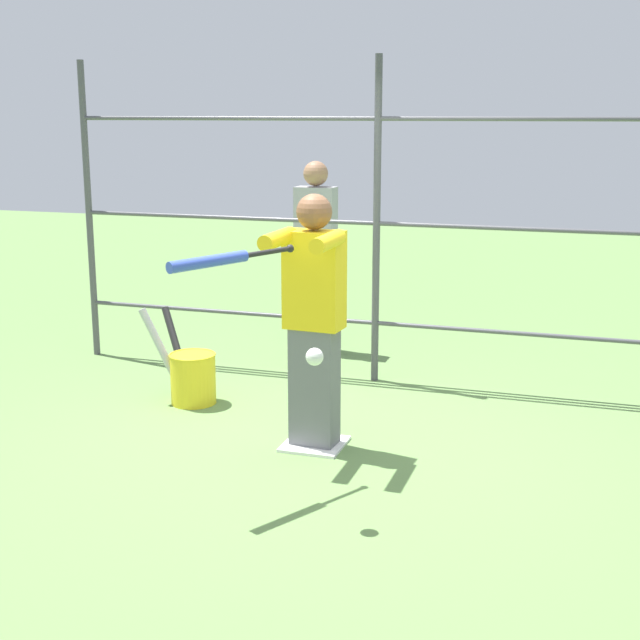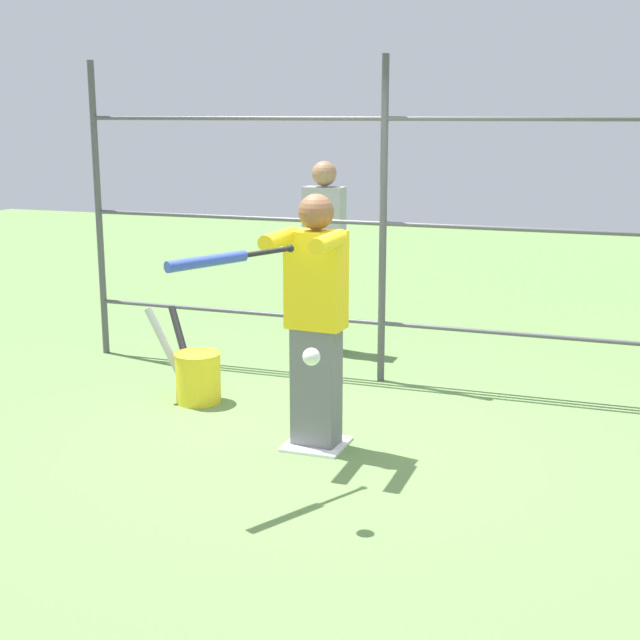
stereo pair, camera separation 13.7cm
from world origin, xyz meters
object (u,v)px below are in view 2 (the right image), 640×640
Objects in this scene: batter at (315,314)px; softball_in_flight at (311,357)px; baseball_bat_swinging at (218,259)px; bat_bucket at (196,374)px; bystander_behind_fence at (324,254)px.

batter is 17.69× the size of softball_in_flight.
batter is at bearing -71.23° from softball_in_flight.
bat_bucket is (0.96, -1.51, -1.18)m from baseball_bat_swinging.
batter is 1.52m from bat_bucket.
baseball_bat_swinging reaches higher than bat_bucket.
baseball_bat_swinging is (0.25, 0.90, 0.48)m from batter.
bystander_behind_fence reaches higher than batter.
bat_bucket is (1.20, -0.60, -0.70)m from batter.
bystander_behind_fence is at bearing -72.00° from batter.
bystander_behind_fence is (0.53, -3.30, -0.48)m from baseball_bat_swinging.
bystander_behind_fence is (1.13, -3.43, -0.01)m from softball_in_flight.
softball_in_flight is (-0.35, 1.04, 0.01)m from batter.
softball_in_flight is (-0.60, 0.14, -0.47)m from baseball_bat_swinging.
bat_bucket is at bearing 76.57° from bystander_behind_fence.
bystander_behind_fence is at bearing -103.43° from bat_bucket.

